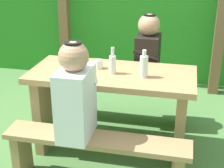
# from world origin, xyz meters

# --- Properties ---
(ground_plane) EXTENTS (12.00, 12.00, 0.00)m
(ground_plane) POSITION_xyz_m (0.00, 0.00, 0.00)
(ground_plane) COLOR #4A753D
(pergola_post_left) EXTENTS (0.12, 0.12, 2.03)m
(pergola_post_left) POSITION_xyz_m (-0.97, 1.50, 1.02)
(pergola_post_left) COLOR brown
(pergola_post_left) RESTS_ON ground_plane
(pergola_post_right) EXTENTS (0.12, 0.12, 2.03)m
(pergola_post_right) POSITION_xyz_m (0.97, 1.50, 1.02)
(pergola_post_right) COLOR brown
(pergola_post_right) RESTS_ON ground_plane
(picnic_table) EXTENTS (1.40, 0.64, 0.75)m
(picnic_table) POSITION_xyz_m (0.00, 0.00, 0.51)
(picnic_table) COLOR #9E7A51
(picnic_table) RESTS_ON ground_plane
(bench_near) EXTENTS (1.40, 0.24, 0.43)m
(bench_near) POSITION_xyz_m (0.00, -0.54, 0.31)
(bench_near) COLOR #9E7A51
(bench_near) RESTS_ON ground_plane
(bench_far) EXTENTS (1.40, 0.24, 0.43)m
(bench_far) POSITION_xyz_m (0.00, 0.54, 0.31)
(bench_far) COLOR #9E7A51
(bench_far) RESTS_ON ground_plane
(person_white_shirt) EXTENTS (0.25, 0.35, 0.72)m
(person_white_shirt) POSITION_xyz_m (-0.15, -0.53, 0.76)
(person_white_shirt) COLOR silver
(person_white_shirt) RESTS_ON bench_near
(person_black_coat) EXTENTS (0.25, 0.35, 0.72)m
(person_black_coat) POSITION_xyz_m (0.24, 0.53, 0.76)
(person_black_coat) COLOR black
(person_black_coat) RESTS_ON bench_far
(drinking_glass) EXTENTS (0.07, 0.07, 0.08)m
(drinking_glass) POSITION_xyz_m (-0.13, 0.06, 0.79)
(drinking_glass) COLOR silver
(drinking_glass) RESTS_ON picnic_table
(bottle_left) EXTENTS (0.06, 0.06, 0.23)m
(bottle_left) POSITION_xyz_m (0.01, -0.03, 0.84)
(bottle_left) COLOR silver
(bottle_left) RESTS_ON picnic_table
(bottle_right) EXTENTS (0.07, 0.07, 0.23)m
(bottle_right) POSITION_xyz_m (0.28, -0.06, 0.84)
(bottle_right) COLOR silver
(bottle_right) RESTS_ON picnic_table
(cell_phone) EXTENTS (0.13, 0.16, 0.01)m
(cell_phone) POSITION_xyz_m (-0.20, -0.07, 0.75)
(cell_phone) COLOR silver
(cell_phone) RESTS_ON picnic_table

